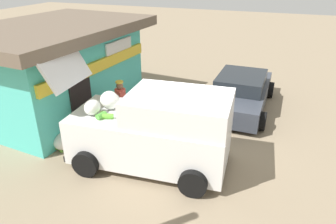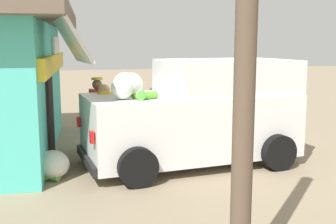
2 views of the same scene
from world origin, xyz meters
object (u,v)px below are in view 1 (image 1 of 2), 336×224
(delivery_van, at_px, (155,130))
(paint_bucket, at_px, (149,98))
(parked_sedan, at_px, (240,92))
(unloaded_banana_pile, at_px, (64,141))
(storefront_bar, at_px, (58,68))
(vendor_standing, at_px, (121,102))
(customer_bending, at_px, (104,116))

(delivery_van, xyz_separation_m, paint_bucket, (3.69, 1.82, -0.83))
(paint_bucket, bearing_deg, delivery_van, -153.77)
(parked_sedan, height_order, unloaded_banana_pile, parked_sedan)
(storefront_bar, distance_m, vendor_standing, 2.79)
(delivery_van, bearing_deg, storefront_bar, 66.57)
(customer_bending, bearing_deg, unloaded_banana_pile, 120.23)
(vendor_standing, bearing_deg, unloaded_banana_pile, 148.77)
(storefront_bar, xyz_separation_m, vendor_standing, (-0.49, -2.66, -0.70))
(delivery_van, height_order, customer_bending, delivery_van)
(parked_sedan, bearing_deg, delivery_van, 161.02)
(parked_sedan, bearing_deg, vendor_standing, 132.35)
(customer_bending, bearing_deg, delivery_van, -102.29)
(vendor_standing, distance_m, paint_bucket, 2.37)
(unloaded_banana_pile, bearing_deg, storefront_bar, 37.69)
(customer_bending, relative_size, unloaded_banana_pile, 1.95)
(storefront_bar, xyz_separation_m, unloaded_banana_pile, (-2.14, -1.66, -1.40))
(parked_sedan, distance_m, unloaded_banana_pile, 6.36)
(customer_bending, bearing_deg, parked_sedan, -38.84)
(customer_bending, bearing_deg, paint_bucket, 1.29)
(storefront_bar, height_order, parked_sedan, storefront_bar)
(storefront_bar, bearing_deg, parked_sedan, -67.08)
(parked_sedan, distance_m, vendor_standing, 4.48)
(vendor_standing, height_order, customer_bending, vendor_standing)
(customer_bending, bearing_deg, vendor_standing, 1.60)
(storefront_bar, bearing_deg, vendor_standing, -100.37)
(storefront_bar, relative_size, customer_bending, 4.34)
(unloaded_banana_pile, height_order, paint_bucket, unloaded_banana_pile)
(parked_sedan, xyz_separation_m, vendor_standing, (-3.01, 3.30, 0.33))
(vendor_standing, bearing_deg, paint_bucket, 1.14)
(storefront_bar, xyz_separation_m, customer_bending, (-1.54, -2.69, -0.69))
(parked_sedan, height_order, vendor_standing, vendor_standing)
(parked_sedan, relative_size, paint_bucket, 11.75)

